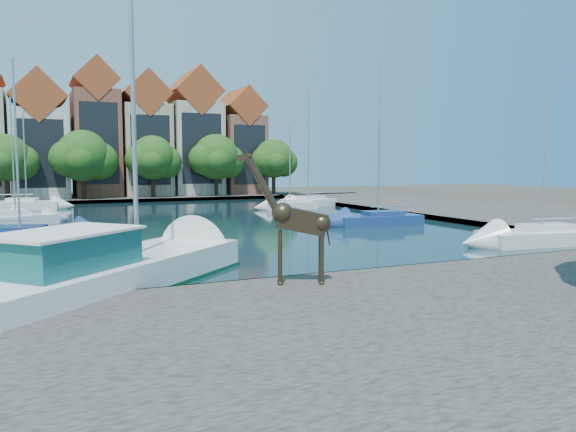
{
  "coord_description": "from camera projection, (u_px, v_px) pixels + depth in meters",
  "views": [
    {
      "loc": [
        -11.11,
        -18.86,
        4.7
      ],
      "look_at": [
        -2.12,
        1.1,
        2.62
      ],
      "focal_mm": 35.0,
      "sensor_mm": 36.0,
      "label": 1
    }
  ],
  "objects": [
    {
      "name": "far_tree_east",
      "position": [
        217.0,
        158.0,
        71.58
      ],
      "size": [
        7.54,
        5.8,
        7.84
      ],
      "color": "#332114",
      "rests_on": "far_quay"
    },
    {
      "name": "sailboat_left_c",
      "position": [
        16.0,
        218.0,
        41.52
      ],
      "size": [
        6.13,
        4.26,
        9.38
      ],
      "color": "silver",
      "rests_on": "water_basin"
    },
    {
      "name": "townhouse_center",
      "position": [
        95.0,
        133.0,
        70.51
      ],
      "size": [
        5.44,
        9.18,
        16.93
      ],
      "color": "brown",
      "rests_on": "far_quay"
    },
    {
      "name": "sailboat_left_e",
      "position": [
        27.0,
        203.0,
        56.19
      ],
      "size": [
        6.74,
        4.03,
        9.56
      ],
      "color": "silver",
      "rests_on": "water_basin"
    },
    {
      "name": "near_quay",
      "position": [
        475.0,
        322.0,
        15.73
      ],
      "size": [
        50.0,
        14.0,
        0.5
      ],
      "primitive_type": "cube",
      "color": "#545049",
      "rests_on": "ground"
    },
    {
      "name": "sailboat_right_a",
      "position": [
        542.0,
        234.0,
        31.8
      ],
      "size": [
        7.54,
        3.43,
        10.15
      ],
      "color": "silver",
      "rests_on": "water_basin"
    },
    {
      "name": "giraffe_statue",
      "position": [
        295.0,
        220.0,
        19.34
      ],
      "size": [
        3.07,
        1.42,
        4.53
      ],
      "color": "#312618",
      "rests_on": "near_quay"
    },
    {
      "name": "townhouse_east_mid",
      "position": [
        193.0,
        137.0,
        75.64
      ],
      "size": [
        6.43,
        9.18,
        16.65
      ],
      "color": "#BDB4A1",
      "rests_on": "far_quay"
    },
    {
      "name": "far_tree_mid_east",
      "position": [
        153.0,
        159.0,
        68.32
      ],
      "size": [
        7.02,
        5.4,
        7.52
      ],
      "color": "#332114",
      "rests_on": "far_quay"
    },
    {
      "name": "ground",
      "position": [
        348.0,
        282.0,
        22.11
      ],
      "size": [
        160.0,
        160.0,
        0.0
      ],
      "primitive_type": "plane",
      "color": "#38332B",
      "rests_on": "ground"
    },
    {
      "name": "motorsailer",
      "position": [
        103.0,
        267.0,
        19.87
      ],
      "size": [
        11.66,
        11.21,
        12.21
      ],
      "color": "white",
      "rests_on": "water_basin"
    },
    {
      "name": "far_tree_west",
      "position": [
        7.0,
        159.0,
        61.78
      ],
      "size": [
        6.76,
        5.2,
        7.36
      ],
      "color": "#332114",
      "rests_on": "far_quay"
    },
    {
      "name": "sailboat_right_b",
      "position": [
        378.0,
        217.0,
        41.62
      ],
      "size": [
        6.69,
        2.71,
        12.02
      ],
      "color": "navy",
      "rests_on": "water_basin"
    },
    {
      "name": "sailboat_right_c",
      "position": [
        308.0,
        201.0,
        58.38
      ],
      "size": [
        7.03,
        4.67,
        12.0
      ],
      "color": "silver",
      "rests_on": "water_basin"
    },
    {
      "name": "far_tree_far_east",
      "position": [
        274.0,
        160.0,
        74.86
      ],
      "size": [
        6.76,
        5.2,
        7.36
      ],
      "color": "#332114",
      "rests_on": "far_quay"
    },
    {
      "name": "far_tree_mid_west",
      "position": [
        84.0,
        158.0,
        65.04
      ],
      "size": [
        7.8,
        6.0,
        8.0
      ],
      "color": "#332114",
      "rests_on": "far_quay"
    },
    {
      "name": "townhouse_east_inner",
      "position": [
        144.0,
        139.0,
        73.02
      ],
      "size": [
        5.94,
        9.18,
        15.79
      ],
      "color": "tan",
      "rests_on": "far_quay"
    },
    {
      "name": "water_basin",
      "position": [
        193.0,
        222.0,
        43.89
      ],
      "size": [
        38.0,
        50.0,
        0.08
      ],
      "primitive_type": "cube",
      "color": "black",
      "rests_on": "ground"
    },
    {
      "name": "sailboat_right_d",
      "position": [
        290.0,
        204.0,
        56.03
      ],
      "size": [
        5.35,
        2.16,
        8.43
      ],
      "color": "silver",
      "rests_on": "water_basin"
    },
    {
      "name": "sailboat_left_b",
      "position": [
        20.0,
        235.0,
        31.25
      ],
      "size": [
        8.23,
        5.07,
        10.3
      ],
      "color": "navy",
      "rests_on": "water_basin"
    },
    {
      "name": "right_quay",
      "position": [
        447.0,
        209.0,
        54.09
      ],
      "size": [
        14.0,
        52.0,
        0.5
      ],
      "primitive_type": "cube",
      "color": "#545049",
      "rests_on": "ground"
    },
    {
      "name": "townhouse_east_end",
      "position": [
        239.0,
        145.0,
        78.39
      ],
      "size": [
        5.44,
        9.18,
        14.43
      ],
      "color": "brown",
      "rests_on": "far_quay"
    },
    {
      "name": "townhouse_west_inner",
      "position": [
        39.0,
        141.0,
        67.95
      ],
      "size": [
        6.43,
        9.18,
        15.15
      ],
      "color": "silver",
      "rests_on": "far_quay"
    },
    {
      "name": "far_quay",
      "position": [
        130.0,
        197.0,
        72.92
      ],
      "size": [
        60.0,
        16.0,
        0.5
      ],
      "primitive_type": "cube",
      "color": "#545049",
      "rests_on": "ground"
    }
  ]
}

